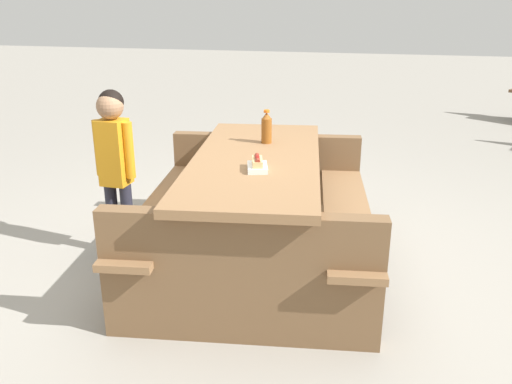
{
  "coord_description": "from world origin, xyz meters",
  "views": [
    {
      "loc": [
        3.02,
        0.74,
        1.65
      ],
      "look_at": [
        0.0,
        0.0,
        0.52
      ],
      "focal_mm": 37.44,
      "sensor_mm": 36.0,
      "label": 1
    }
  ],
  "objects_px": {
    "soda_bottle": "(267,128)",
    "hotdog_tray": "(257,165)",
    "picnic_table": "(256,204)",
    "child_in_coat": "(114,153)"
  },
  "relations": [
    {
      "from": "hotdog_tray",
      "to": "child_in_coat",
      "type": "xyz_separation_m",
      "value": [
        -0.24,
        -1.01,
        -0.06
      ]
    },
    {
      "from": "soda_bottle",
      "to": "child_in_coat",
      "type": "distance_m",
      "value": 1.0
    },
    {
      "from": "soda_bottle",
      "to": "picnic_table",
      "type": "bearing_deg",
      "value": 2.21
    },
    {
      "from": "soda_bottle",
      "to": "child_in_coat",
      "type": "relative_size",
      "value": 0.2
    },
    {
      "from": "soda_bottle",
      "to": "hotdog_tray",
      "type": "xyz_separation_m",
      "value": [
        0.6,
        0.08,
        -0.07
      ]
    },
    {
      "from": "picnic_table",
      "to": "hotdog_tray",
      "type": "distance_m",
      "value": 0.42
    },
    {
      "from": "hotdog_tray",
      "to": "child_in_coat",
      "type": "height_order",
      "value": "child_in_coat"
    },
    {
      "from": "picnic_table",
      "to": "child_in_coat",
      "type": "height_order",
      "value": "child_in_coat"
    },
    {
      "from": "soda_bottle",
      "to": "hotdog_tray",
      "type": "bearing_deg",
      "value": 7.85
    },
    {
      "from": "picnic_table",
      "to": "hotdog_tray",
      "type": "bearing_deg",
      "value": 15.42
    }
  ]
}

